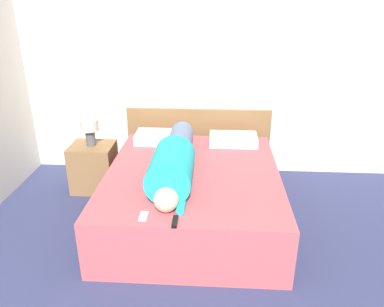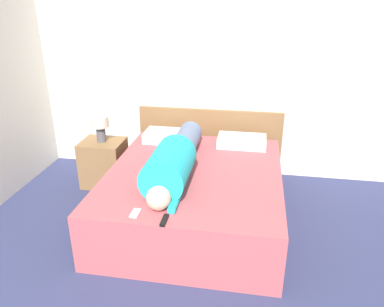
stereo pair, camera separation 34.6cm
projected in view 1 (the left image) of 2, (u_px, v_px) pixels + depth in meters
name	position (u px, v px, depth m)	size (l,w,h in m)	color
wall_back	(206.00, 71.00, 4.53)	(5.68, 0.06, 2.60)	silver
bed	(193.00, 195.00, 3.81)	(1.69, 2.00, 0.54)	#A84C51
headboard	(198.00, 140.00, 4.81)	(1.81, 0.04, 0.84)	brown
nightstand	(94.00, 167.00, 4.40)	(0.49, 0.42, 0.56)	brown
table_lamp	(89.00, 129.00, 4.21)	(0.20, 0.20, 0.31)	#4C4C51
person_lying	(174.00, 161.00, 3.51)	(0.39, 1.61, 0.39)	#DBB293
pillow_near_headboard	(161.00, 137.00, 4.40)	(0.58, 0.34, 0.11)	white
pillow_second	(233.00, 139.00, 4.36)	(0.55, 0.34, 0.10)	white
tv_remote	(175.00, 222.00, 2.86)	(0.04, 0.15, 0.02)	black
cell_phone	(144.00, 216.00, 2.94)	(0.06, 0.13, 0.01)	#B2B7BC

